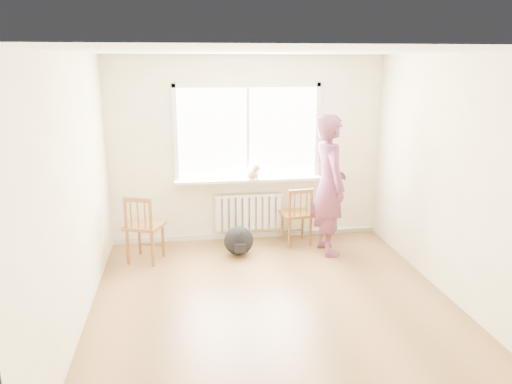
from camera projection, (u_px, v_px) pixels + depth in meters
name	position (u px, v px, depth m)	size (l,w,h in m)	color
floor	(275.00, 307.00, 5.47)	(4.50, 4.50, 0.00)	olive
ceiling	(278.00, 51.00, 4.78)	(4.50, 4.50, 0.00)	white
back_wall	(247.00, 150.00, 7.28)	(4.00, 0.01, 2.70)	#F2E9C2
window	(248.00, 129.00, 7.17)	(2.12, 0.05, 1.42)	white
windowsill	(249.00, 180.00, 7.28)	(2.15, 0.22, 0.04)	white
radiator	(249.00, 211.00, 7.42)	(1.00, 0.12, 0.55)	white
heating_pipe	(328.00, 229.00, 7.72)	(0.04, 0.04, 1.40)	silver
baseboard	(248.00, 235.00, 7.60)	(4.00, 0.03, 0.08)	beige
chair_left	(143.00, 228.00, 6.58)	(0.58, 0.57, 0.93)	brown
chair_right	(298.00, 216.00, 7.22)	(0.47, 0.45, 0.86)	brown
person	(329.00, 185.00, 6.80)	(0.70, 0.46, 1.93)	#CA4374
cat	(253.00, 172.00, 7.17)	(0.25, 0.40, 0.28)	#CBB68A
backpack	(239.00, 241.00, 6.89)	(0.41, 0.31, 0.41)	black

